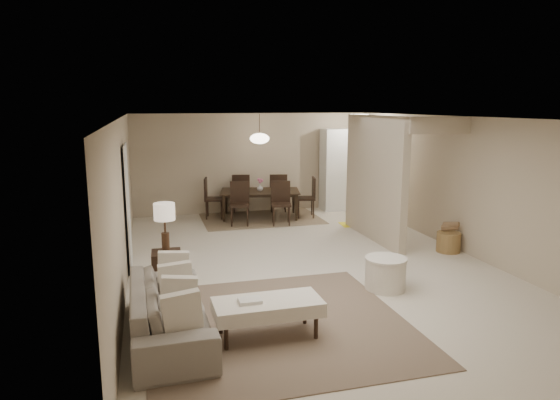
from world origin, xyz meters
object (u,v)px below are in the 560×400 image
object	(u,v)px
sofa	(169,311)
round_pouf	(385,274)
wicker_basket	(448,242)
side_table	(167,267)
dining_table	(260,204)
ottoman_bench	(268,308)
pantry_cabinet	(344,169)

from	to	relation	value
sofa	round_pouf	bearing A→B (deg)	-77.90
round_pouf	wicker_basket	world-z (taller)	round_pouf
side_table	wicker_basket	size ratio (longest dim) A/B	1.11
side_table	dining_table	size ratio (longest dim) A/B	0.26
wicker_basket	ottoman_bench	bearing A→B (deg)	-148.57
pantry_cabinet	dining_table	xyz separation A→B (m)	(-2.36, -0.45, -0.72)
pantry_cabinet	sofa	xyz separation A→B (m)	(-4.80, -6.35, -0.73)
ottoman_bench	pantry_cabinet	bearing A→B (deg)	60.58
pantry_cabinet	side_table	world-z (taller)	pantry_cabinet
pantry_cabinet	dining_table	world-z (taller)	pantry_cabinet
pantry_cabinet	dining_table	size ratio (longest dim) A/B	1.11
ottoman_bench	side_table	world-z (taller)	side_table
sofa	ottoman_bench	distance (m)	1.16
ottoman_bench	sofa	bearing A→B (deg)	164.53
pantry_cabinet	ottoman_bench	bearing A→B (deg)	-119.00
ottoman_bench	round_pouf	world-z (taller)	round_pouf
sofa	ottoman_bench	size ratio (longest dim) A/B	1.74
ottoman_bench	round_pouf	size ratio (longest dim) A/B	2.05
round_pouf	wicker_basket	xyz separation A→B (m)	(2.03, 1.45, -0.06)
sofa	round_pouf	world-z (taller)	sofa
wicker_basket	dining_table	size ratio (longest dim) A/B	0.23
ottoman_bench	wicker_basket	world-z (taller)	ottoman_bench
side_table	sofa	bearing A→B (deg)	-91.49
wicker_basket	dining_table	xyz separation A→B (m)	(-2.76, 3.70, 0.15)
sofa	wicker_basket	world-z (taller)	sofa
round_pouf	dining_table	world-z (taller)	dining_table
pantry_cabinet	sofa	bearing A→B (deg)	-127.10
round_pouf	dining_table	distance (m)	5.20
dining_table	sofa	bearing A→B (deg)	-100.26
dining_table	wicker_basket	bearing A→B (deg)	-41.06
sofa	side_table	bearing A→B (deg)	-2.71
sofa	round_pouf	xyz separation A→B (m)	(3.17, 0.75, -0.08)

